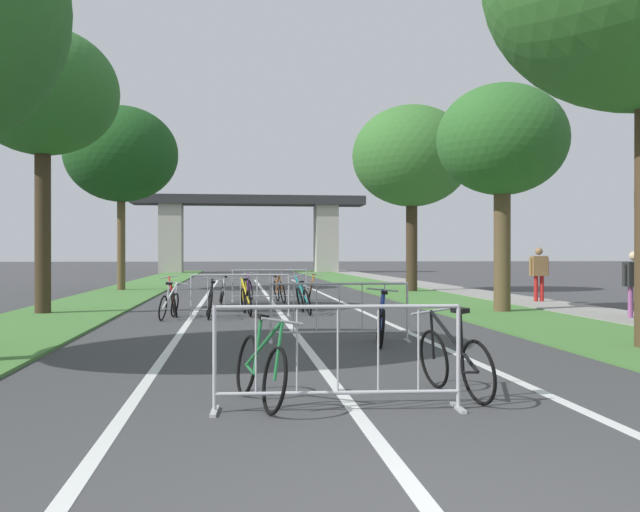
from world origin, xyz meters
name	(u,v)px	position (x,y,z in m)	size (l,w,h in m)	color
grass_verge_left	(134,289)	(-5.56, 27.98, 0.03)	(2.98, 68.41, 0.05)	#477A38
grass_verge_right	(384,288)	(5.56, 27.98, 0.03)	(2.98, 68.41, 0.05)	#477A38
sidewalk_path_right	(437,287)	(8.04, 27.98, 0.04)	(1.98, 68.41, 0.08)	gray
lane_stripe_center	(271,301)	(0.00, 19.79, 0.00)	(0.14, 39.57, 0.01)	silver
lane_stripe_right_lane	(338,300)	(2.24, 19.79, 0.00)	(0.14, 39.57, 0.01)	silver
lane_stripe_left_lane	(203,301)	(-2.24, 19.79, 0.00)	(0.14, 39.57, 0.01)	silver
overpass_bridge	(249,221)	(0.00, 56.54, 4.39)	(19.42, 3.14, 6.47)	#2D2D30
tree_left_cypress_far	(43,93)	(-6.07, 15.07, 5.67)	(3.83, 3.83, 7.35)	#3D2D1E
tree_left_maple_mid	(121,154)	(-5.97, 27.02, 5.77)	(4.75, 4.75, 7.81)	brown
tree_right_pine_near	(502,141)	(5.82, 14.24, 4.52)	(3.45, 3.45, 6.04)	brown
tree_right_pine_far	(412,157)	(5.98, 24.61, 5.54)	(4.85, 4.85, 7.63)	#3D2D1E
crowd_barrier_nearest	(338,358)	(-0.17, 3.12, 0.52)	(2.50, 0.57, 1.05)	#ADADB2
crowd_barrier_second	(339,312)	(0.65, 8.56, 0.52)	(2.49, 0.53, 1.05)	#ADADB2
crowd_barrier_third	(241,295)	(-1.05, 14.00, 0.52)	(2.49, 0.54, 1.05)	#ADADB2
crowd_barrier_fourth	(270,286)	(-0.06, 19.44, 0.52)	(2.48, 0.49, 1.05)	#ADADB2
bicycle_black_0	(210,303)	(-1.79, 13.60, 0.38)	(0.44, 1.66, 0.98)	black
bicycle_orange_1	(279,291)	(0.22, 18.94, 0.38)	(0.55, 1.68, 0.97)	black
bicycle_white_2	(169,304)	(-2.74, 13.46, 0.35)	(0.62, 1.64, 0.90)	black
bicycle_purple_3	(248,289)	(-0.75, 19.81, 0.39)	(0.46, 1.66, 0.95)	black
bicycle_teal_4	(303,300)	(0.57, 14.50, 0.38)	(0.61, 1.73, 1.04)	black
bicycle_red_5	(173,301)	(-2.73, 14.43, 0.37)	(0.57, 1.75, 1.01)	black
bicycle_blue_6	(381,323)	(1.30, 8.13, 0.37)	(0.59, 1.66, 0.96)	black
bicycle_yellow_7	(246,300)	(-0.90, 14.41, 0.37)	(0.54, 1.74, 0.96)	black
bicycle_silver_8	(222,292)	(-1.58, 18.85, 0.37)	(0.51, 1.69, 0.90)	black
bicycle_green_9	(260,368)	(-0.92, 3.51, 0.38)	(0.70, 1.67, 0.94)	black
bicycle_black_10	(454,361)	(1.19, 3.68, 0.39)	(0.61, 1.65, 0.99)	black
bicycle_orange_11	(311,289)	(1.32, 19.83, 0.37)	(0.51, 1.69, 0.97)	black
pedestrian_strolling	(634,279)	(8.04, 11.75, 0.98)	(0.59, 0.31, 1.62)	#994C8C
pedestrian_pushing_bike	(539,269)	(8.24, 17.41, 1.07)	(0.64, 0.29, 1.76)	#B21E1E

